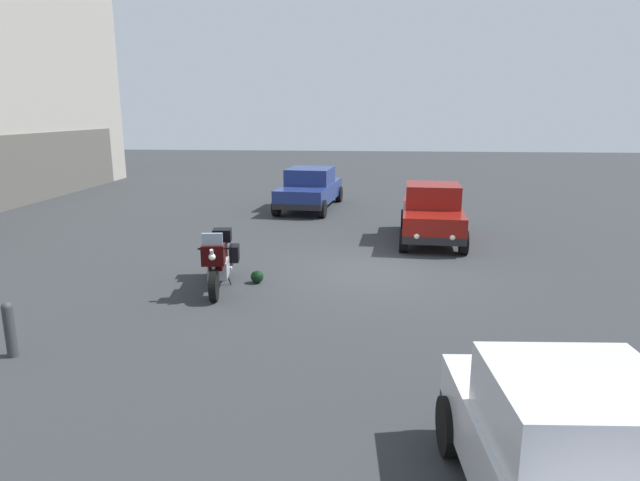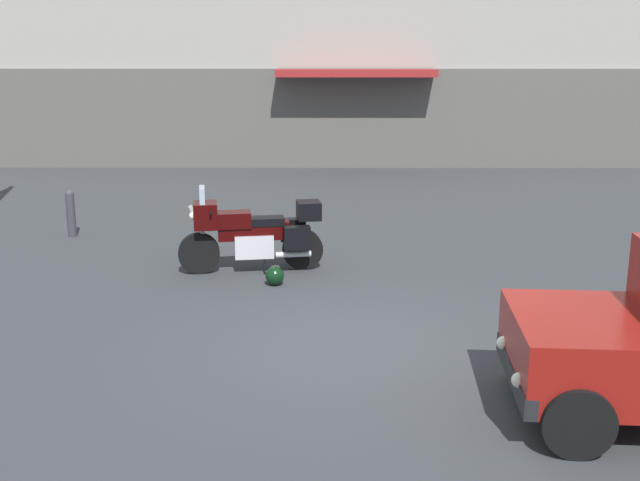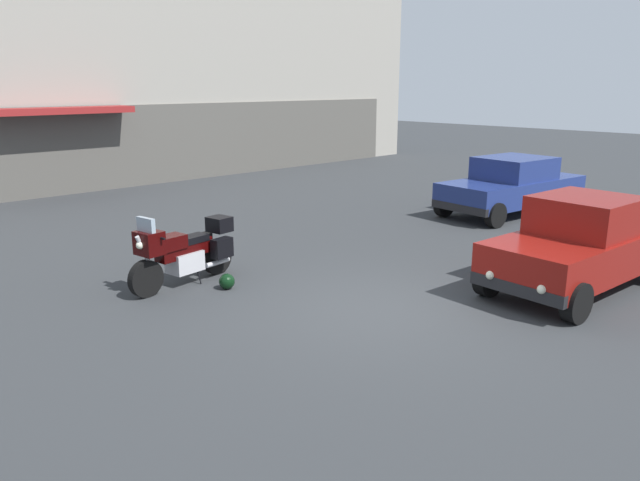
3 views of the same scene
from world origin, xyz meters
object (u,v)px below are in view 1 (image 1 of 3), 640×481
object	(u,v)px
motorcycle	(218,259)
helmet	(257,277)
car_hatchback_near	(432,213)
car_compact_side	(573,463)
car_sedan_far	(310,188)
bollard_curbside	(10,328)

from	to	relation	value
motorcycle	helmet	size ratio (longest dim) A/B	8.05
car_hatchback_near	car_compact_side	size ratio (longest dim) A/B	1.11
car_hatchback_near	car_sedan_far	size ratio (longest dim) A/B	0.84
car_sedan_far	bollard_curbside	size ratio (longest dim) A/B	5.35
car_hatchback_near	helmet	bearing A→B (deg)	-39.67
motorcycle	car_sedan_far	bearing A→B (deg)	166.06
motorcycle	car_sedan_far	world-z (taller)	car_sedan_far
helmet	bollard_curbside	distance (m)	4.98
helmet	car_hatchback_near	size ratio (longest dim) A/B	0.07
motorcycle	bollard_curbside	xyz separation A→B (m)	(-3.59, 2.26, -0.15)
helmet	car_compact_side	xyz separation A→B (m)	(-7.01, -4.17, 0.63)
bollard_curbside	helmet	bearing A→B (deg)	-37.18
helmet	motorcycle	bearing A→B (deg)	116.28
helmet	car_sedan_far	xyz separation A→B (m)	(9.50, -0.14, 0.64)
car_hatchback_near	car_compact_side	world-z (taller)	car_hatchback_near
car_hatchback_near	car_compact_side	bearing A→B (deg)	3.58
motorcycle	bollard_curbside	bearing A→B (deg)	-40.98
helmet	car_sedan_far	distance (m)	9.52
motorcycle	car_compact_side	xyz separation A→B (m)	(-6.64, -4.92, 0.15)
helmet	car_sedan_far	bearing A→B (deg)	-0.85
car_hatchback_near	car_compact_side	distance (m)	11.46
motorcycle	helmet	xyz separation A→B (m)	(0.37, -0.74, -0.48)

